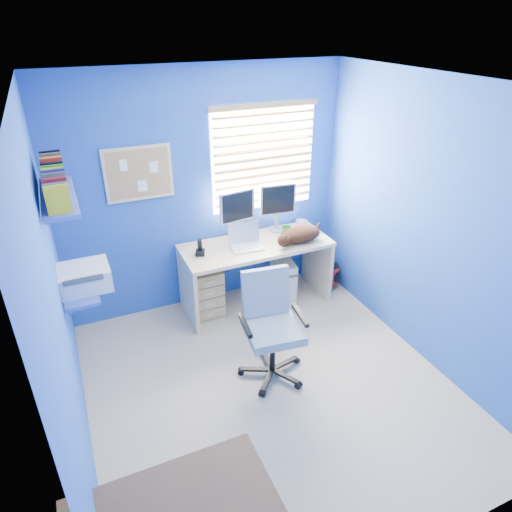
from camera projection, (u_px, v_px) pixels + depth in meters
name	position (u px, v px, depth m)	size (l,w,h in m)	color
floor	(270.00, 387.00, 3.99)	(3.00, 3.20, 0.00)	tan
ceiling	(276.00, 85.00, 2.81)	(3.00, 3.20, 0.00)	white
wall_back	(205.00, 193.00, 4.69)	(3.00, 0.01, 2.50)	#1E58B4
wall_front	(423.00, 415.00, 2.11)	(3.00, 0.01, 2.50)	#1E58B4
wall_left	(58.00, 309.00, 2.86)	(0.01, 3.20, 2.50)	#1E58B4
wall_right	(429.00, 228.00, 3.93)	(0.01, 3.20, 2.50)	#1E58B4
desk	(256.00, 274.00, 4.98)	(1.58, 0.65, 0.74)	tan
laptop	(247.00, 238.00, 4.67)	(0.33, 0.26, 0.22)	silver
monitor_left	(237.00, 215.00, 4.80)	(0.40, 0.12, 0.54)	silver
monitor_right	(277.00, 207.00, 4.98)	(0.40, 0.12, 0.54)	silver
phone	(200.00, 247.00, 4.55)	(0.09, 0.11, 0.17)	black
mug	(286.00, 231.00, 4.96)	(0.10, 0.09, 0.10)	#188223
cd_spindle	(301.00, 223.00, 5.19)	(0.13, 0.13, 0.07)	silver
cat	(300.00, 235.00, 4.81)	(0.47, 0.24, 0.17)	black
tower_pc	(283.00, 277.00, 5.20)	(0.19, 0.44, 0.45)	beige
drawer_boxes	(205.00, 292.00, 4.84)	(0.35, 0.28, 0.54)	tan
yellow_book	(280.00, 296.00, 5.04)	(0.03, 0.17, 0.24)	yellow
backpack	(329.00, 274.00, 5.35)	(0.30, 0.23, 0.35)	black
office_chair	(271.00, 339.00, 4.00)	(0.63, 0.63, 0.97)	black
window_blinds	(264.00, 158.00, 4.75)	(1.15, 0.05, 1.10)	white
corkboard	(139.00, 174.00, 4.30)	(0.64, 0.02, 0.52)	tan
wall_shelves	(68.00, 232.00, 3.43)	(0.42, 0.90, 1.05)	#435AC3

